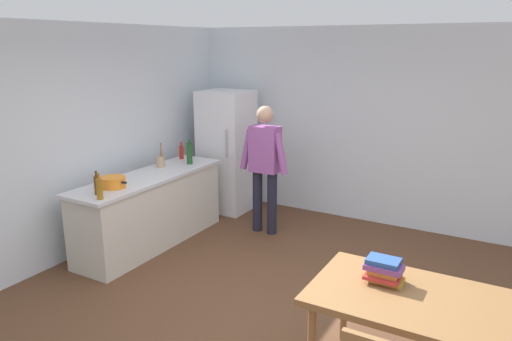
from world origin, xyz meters
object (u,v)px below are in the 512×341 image
object	(u,v)px
cooking_pot	(113,182)
bottle_oil_amber	(100,189)
utensil_jar	(160,161)
book_stack	(384,271)
bottle_beer_brown	(97,185)
bottle_wine_green	(189,153)
dining_table	(411,306)
refrigerator	(227,151)
bottle_sauce_red	(181,152)
person	(265,161)

from	to	relation	value
cooking_pot	bottle_oil_amber	distance (m)	0.43
utensil_jar	book_stack	distance (m)	3.60
bottle_beer_brown	bottle_wine_green	bearing A→B (deg)	88.67
bottle_wine_green	dining_table	bearing A→B (deg)	-28.62
bottle_beer_brown	refrigerator	bearing A→B (deg)	88.93
utensil_jar	book_stack	xyz separation A→B (m)	(3.32, -1.39, -0.14)
refrigerator	cooking_pot	xyz separation A→B (m)	(-0.10, -2.19, 0.06)
bottle_wine_green	bottle_sauce_red	distance (m)	0.34
refrigerator	person	distance (m)	1.10
bottle_sauce_red	bottle_wine_green	bearing A→B (deg)	-33.14
cooking_pot	bottle_oil_amber	size ratio (longest dim) A/B	1.43
bottle_oil_amber	bottle_sauce_red	distance (m)	1.90
refrigerator	bottle_beer_brown	world-z (taller)	refrigerator
dining_table	bottle_beer_brown	distance (m)	3.37
person	utensil_jar	size ratio (longest dim) A/B	5.31
person	bottle_wine_green	bearing A→B (deg)	-160.46
person	bottle_sauce_red	world-z (taller)	person
dining_table	cooking_pot	world-z (taller)	cooking_pot
refrigerator	dining_table	xyz separation A→B (m)	(3.30, -2.70, -0.23)
cooking_pot	bottle_wine_green	bearing A→B (deg)	86.18
dining_table	bottle_sauce_red	size ratio (longest dim) A/B	5.83
dining_table	bottle_beer_brown	world-z (taller)	bottle_beer_brown
cooking_pot	bottle_sauce_red	size ratio (longest dim) A/B	1.67
refrigerator	dining_table	bearing A→B (deg)	-39.29
cooking_pot	bottle_sauce_red	distance (m)	1.49
bottle_sauce_red	utensil_jar	bearing A→B (deg)	-85.03
dining_table	book_stack	bearing A→B (deg)	155.12
refrigerator	bottle_wine_green	bearing A→B (deg)	-90.60
person	bottle_oil_amber	world-z (taller)	person
cooking_pot	utensil_jar	size ratio (longest dim) A/B	1.25
utensil_jar	bottle_wine_green	world-z (taller)	bottle_wine_green
book_stack	refrigerator	bearing A→B (deg)	139.81
bottle_beer_brown	book_stack	distance (m)	3.12
refrigerator	person	world-z (taller)	refrigerator
cooking_pot	bottle_oil_amber	world-z (taller)	bottle_oil_amber
person	bottle_beer_brown	xyz separation A→B (m)	(-1.00, -1.91, 0.03)
utensil_jar	bottle_sauce_red	distance (m)	0.50
person	refrigerator	bearing A→B (deg)	149.77
dining_table	utensil_jar	size ratio (longest dim) A/B	4.37
bottle_beer_brown	book_stack	xyz separation A→B (m)	(3.12, -0.13, -0.17)
bottle_oil_amber	bottle_wine_green	bearing A→B (deg)	94.06
person	bottle_wine_green	distance (m)	1.02
dining_table	bottle_beer_brown	size ratio (longest dim) A/B	5.38
bottle_wine_green	person	bearing A→B (deg)	19.54
book_stack	person	bearing A→B (deg)	136.10
refrigerator	bottle_oil_amber	size ratio (longest dim) A/B	6.43
bottle_beer_brown	bottle_sauce_red	distance (m)	1.77
cooking_pot	bottle_beer_brown	size ratio (longest dim) A/B	1.54
dining_table	book_stack	size ratio (longest dim) A/B	5.00
dining_table	bottle_beer_brown	xyz separation A→B (m)	(-3.35, 0.24, 0.33)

